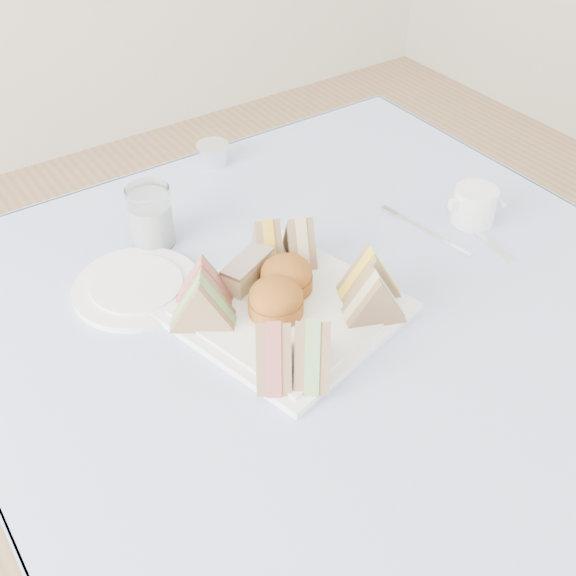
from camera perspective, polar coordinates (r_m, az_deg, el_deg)
floor at (r=1.65m, az=2.52°, el=-21.38°), size 4.00×4.00×0.00m
table at (r=1.33m, az=2.98°, el=-13.71°), size 0.90×0.90×0.74m
tablecloth at (r=1.06m, az=3.66°, el=-1.60°), size 1.02×1.02×0.01m
serving_plate at (r=1.04m, az=0.00°, el=-1.87°), size 0.34×0.34×0.01m
sandwich_fl_a at (r=0.92m, az=-1.15°, el=-4.62°), size 0.09×0.10×0.08m
sandwich_fl_b at (r=0.92m, az=1.95°, el=-4.50°), size 0.09×0.10×0.08m
sandwich_fr_a at (r=1.04m, az=6.51°, el=1.21°), size 0.10×0.07×0.08m
sandwich_fr_b at (r=1.00m, az=6.90°, el=-0.62°), size 0.10×0.07×0.08m
sandwich_bl_a at (r=0.99m, az=-6.82°, el=-1.03°), size 0.10×0.09×0.08m
sandwich_bl_b at (r=1.03m, az=-6.70°, el=0.58°), size 0.09×0.07×0.07m
sandwich_br_a at (r=1.10m, az=0.95°, el=3.98°), size 0.07×0.09×0.08m
sandwich_br_b at (r=1.10m, az=-1.62°, el=3.88°), size 0.07×0.09×0.07m
scone_left at (r=1.01m, az=-0.96°, el=-0.92°), size 0.09×0.09×0.05m
scone_right at (r=1.05m, az=-0.12°, el=0.95°), size 0.11×0.11×0.05m
pastry_slice at (r=1.07m, az=-3.19°, el=1.37°), size 0.10×0.07×0.04m
side_plate at (r=1.10m, az=-11.83°, el=0.04°), size 0.22×0.22×0.01m
water_glass at (r=1.17m, az=-10.81°, el=5.59°), size 0.07×0.07×0.10m
tea_strainer at (r=1.39m, az=-5.94°, el=10.44°), size 0.08×0.08×0.03m
knife at (r=1.24m, az=14.75°, el=4.26°), size 0.04×0.17×0.00m
fork at (r=1.21m, az=11.35°, el=4.13°), size 0.03×0.15×0.00m
creamer_jug at (r=1.25m, az=14.51°, el=6.32°), size 0.09×0.09×0.06m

